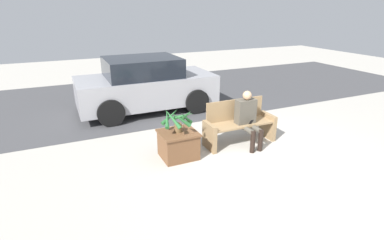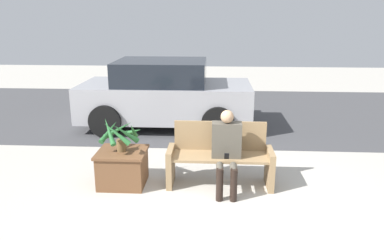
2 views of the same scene
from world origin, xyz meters
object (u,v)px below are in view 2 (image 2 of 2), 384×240
(planter_box, at_px, (123,166))
(parked_car, at_px, (165,94))
(person_seated, at_px, (227,147))
(potted_plant, at_px, (121,134))
(bench, at_px, (220,157))

(planter_box, distance_m, parked_car, 3.28)
(person_seated, distance_m, potted_plant, 1.63)
(bench, height_order, person_seated, person_seated)
(potted_plant, bearing_deg, bench, 4.63)
(bench, relative_size, parked_car, 0.41)
(potted_plant, relative_size, parked_car, 0.17)
(bench, bearing_deg, potted_plant, -175.37)
(person_seated, relative_size, planter_box, 1.65)
(bench, distance_m, planter_box, 1.54)
(planter_box, xyz_separation_m, potted_plant, (0.00, 0.00, 0.54))
(person_seated, distance_m, parked_car, 3.58)
(planter_box, xyz_separation_m, parked_car, (0.26, 3.24, 0.48))
(potted_plant, bearing_deg, parked_car, 85.39)
(person_seated, height_order, planter_box, person_seated)
(planter_box, height_order, potted_plant, potted_plant)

